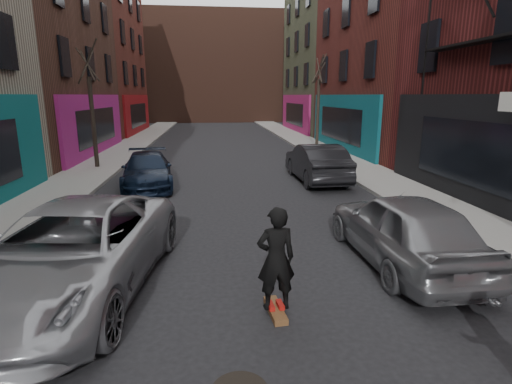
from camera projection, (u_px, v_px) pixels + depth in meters
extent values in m
cube|color=gray|center=(139.00, 141.00, 30.79)|extent=(2.50, 84.00, 0.13)
cube|color=gray|center=(298.00, 139.00, 32.15)|extent=(2.50, 84.00, 0.13)
cube|color=#47281E|center=(214.00, 69.00, 54.94)|extent=(40.00, 10.00, 14.00)
imported|color=#919299|center=(73.00, 251.00, 7.02)|extent=(3.33, 6.00, 1.59)
imported|color=black|center=(147.00, 170.00, 15.37)|extent=(2.39, 4.70, 1.31)
imported|color=gray|center=(403.00, 228.00, 8.29)|extent=(1.93, 4.58, 1.55)
imported|color=black|center=(317.00, 163.00, 16.40)|extent=(1.76, 4.74, 1.55)
cube|color=brown|center=(275.00, 310.00, 6.51)|extent=(0.29, 0.82, 0.10)
imported|color=black|center=(276.00, 259.00, 6.30)|extent=(0.66, 0.46, 1.70)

